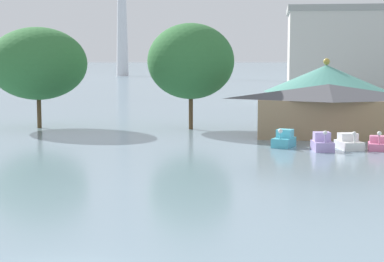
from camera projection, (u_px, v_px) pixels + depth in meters
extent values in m
cube|color=#4CB7CC|center=(284.00, 142.00, 54.70)|extent=(2.20, 2.82, 0.78)
cube|color=#5DCDE2|center=(285.00, 133.00, 54.89)|extent=(1.56, 1.46, 0.70)
cylinder|color=#4CB7CC|center=(280.00, 136.00, 53.74)|extent=(0.14, 0.14, 0.48)
sphere|color=white|center=(280.00, 131.00, 53.69)|extent=(0.39, 0.39, 0.39)
cube|color=#B299D8|center=(322.00, 146.00, 52.49)|extent=(1.83, 2.47, 0.77)
cube|color=#C8ADF0|center=(322.00, 136.00, 52.69)|extent=(1.43, 1.20, 0.73)
cylinder|color=#B299D8|center=(325.00, 139.00, 51.51)|extent=(0.14, 0.14, 0.64)
sphere|color=white|center=(325.00, 133.00, 51.45)|extent=(0.34, 0.34, 0.34)
cube|color=white|center=(349.00, 145.00, 53.42)|extent=(2.30, 2.98, 0.68)
cube|color=white|center=(348.00, 137.00, 53.67)|extent=(1.69, 1.51, 0.62)
cylinder|color=white|center=(354.00, 139.00, 52.31)|extent=(0.14, 0.14, 0.55)
sphere|color=white|center=(354.00, 134.00, 52.26)|extent=(0.36, 0.36, 0.36)
cube|color=pink|center=(378.00, 146.00, 52.96)|extent=(1.83, 2.46, 0.59)
cube|color=pink|center=(378.00, 139.00, 53.18)|extent=(1.46, 1.17, 0.54)
cylinder|color=pink|center=(379.00, 140.00, 52.00)|extent=(0.14, 0.14, 0.70)
sphere|color=white|center=(379.00, 133.00, 51.94)|extent=(0.36, 0.36, 0.36)
cube|color=#9E7F5B|center=(328.00, 118.00, 61.09)|extent=(13.21, 5.53, 3.63)
pyramid|color=#4C4C51|center=(329.00, 92.00, 60.81)|extent=(14.26, 6.36, 1.44)
cylinder|color=brown|center=(325.00, 111.00, 67.85)|extent=(9.78, 9.78, 4.01)
cone|color=teal|center=(326.00, 78.00, 67.47)|extent=(13.04, 13.04, 2.78)
sphere|color=#B7993D|center=(327.00, 62.00, 67.27)|extent=(0.70, 0.70, 0.70)
cylinder|color=brown|center=(39.00, 114.00, 69.43)|extent=(0.47, 0.47, 3.04)
ellipsoid|color=#337038|center=(38.00, 64.00, 68.81)|extent=(10.49, 10.49, 7.76)
cylinder|color=brown|center=(191.00, 114.00, 68.15)|extent=(0.45, 0.45, 3.20)
ellipsoid|color=#337038|center=(191.00, 61.00, 67.52)|extent=(9.13, 9.13, 7.94)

